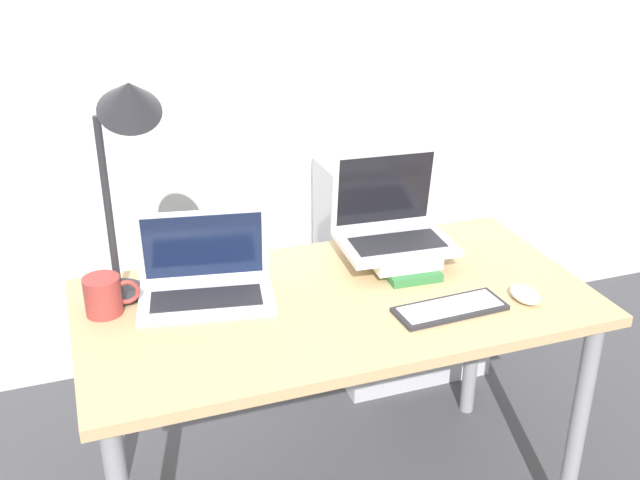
% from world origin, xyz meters
% --- Properties ---
extents(wall_back, '(8.00, 0.05, 2.70)m').
position_xyz_m(wall_back, '(0.00, 1.35, 1.35)').
color(wall_back, silver).
rests_on(wall_back, ground_plane).
extents(desk, '(1.38, 0.70, 0.74)m').
position_xyz_m(desk, '(0.00, 0.35, 0.66)').
color(desk, tan).
rests_on(desk, ground_plane).
extents(laptop_left, '(0.39, 0.28, 0.23)m').
position_xyz_m(laptop_left, '(-0.33, 0.48, 0.79)').
color(laptop_left, silver).
rests_on(laptop_left, desk).
extents(book_stack, '(0.21, 0.27, 0.06)m').
position_xyz_m(book_stack, '(0.24, 0.47, 0.77)').
color(book_stack, '#33753D').
rests_on(book_stack, desk).
extents(laptop_on_books, '(0.34, 0.27, 0.26)m').
position_xyz_m(laptop_on_books, '(0.24, 0.52, 0.86)').
color(laptop_on_books, silver).
rests_on(laptop_on_books, book_stack).
extents(wireless_keyboard, '(0.30, 0.13, 0.01)m').
position_xyz_m(wireless_keyboard, '(0.26, 0.19, 0.75)').
color(wireless_keyboard, '#28282D').
rests_on(wireless_keyboard, desk).
extents(mouse, '(0.07, 0.11, 0.03)m').
position_xyz_m(mouse, '(0.47, 0.17, 0.76)').
color(mouse, white).
rests_on(mouse, desk).
extents(mug, '(0.14, 0.10, 0.10)m').
position_xyz_m(mug, '(-0.60, 0.47, 0.80)').
color(mug, '#9E3833').
rests_on(mug, desk).
extents(desk_lamp, '(0.23, 0.20, 0.64)m').
position_xyz_m(desk_lamp, '(-0.49, 0.53, 1.22)').
color(desk_lamp, '#28282D').
rests_on(desk_lamp, desk).
extents(mini_fridge, '(0.57, 0.50, 0.82)m').
position_xyz_m(mini_fridge, '(0.54, 1.05, 0.41)').
color(mini_fridge, silver).
rests_on(mini_fridge, ground_plane).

